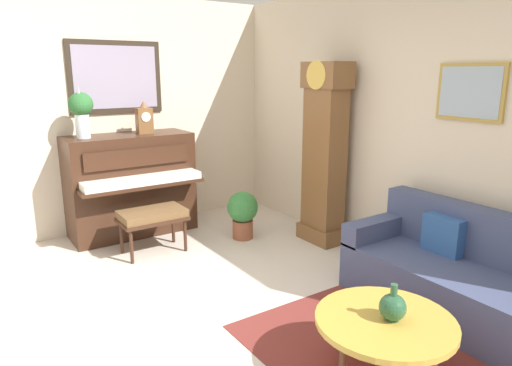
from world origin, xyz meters
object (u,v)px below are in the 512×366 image
object	(u,v)px
piano_bench	(152,217)
couch	(466,279)
coffee_table	(385,323)
potted_plant	(243,212)
piano	(131,184)
grandfather_clock	(324,159)
flower_vase	(81,109)
green_jug	(393,307)
mantel_clock	(144,119)

from	to	relation	value
piano_bench	couch	bearing A→B (deg)	30.70
coffee_table	potted_plant	bearing A→B (deg)	167.15
couch	potted_plant	bearing A→B (deg)	-167.76
piano	grandfather_clock	bearing A→B (deg)	49.45
flower_vase	coffee_table	bearing A→B (deg)	14.29
piano_bench	flower_vase	world-z (taller)	flower_vase
grandfather_clock	green_jug	world-z (taller)	grandfather_clock
mantel_clock	flower_vase	world-z (taller)	flower_vase
flower_vase	piano	bearing A→B (deg)	90.19
coffee_table	mantel_clock	bearing A→B (deg)	-176.84
coffee_table	flower_vase	bearing A→B (deg)	-165.71
mantel_clock	flower_vase	distance (m)	0.72
couch	flower_vase	size ratio (longest dim) A/B	3.28
potted_plant	mantel_clock	bearing A→B (deg)	-138.53
piano	potted_plant	bearing A→B (deg)	48.00
potted_plant	couch	bearing A→B (deg)	12.24
piano_bench	mantel_clock	bearing A→B (deg)	161.64
mantel_clock	green_jug	xyz separation A→B (m)	(3.56, 0.22, -0.87)
piano	potted_plant	distance (m)	1.38
potted_plant	flower_vase	bearing A→B (deg)	-120.98
flower_vase	green_jug	world-z (taller)	flower_vase
coffee_table	flower_vase	xyz separation A→B (m)	(-3.53, -0.90, 1.13)
piano	potted_plant	xyz separation A→B (m)	(0.90, 1.00, -0.29)
piano_bench	green_jug	distance (m)	2.87
piano	flower_vase	world-z (taller)	flower_vase
grandfather_clock	flower_vase	distance (m)	2.72
flower_vase	green_jug	distance (m)	3.81
grandfather_clock	flower_vase	size ratio (longest dim) A/B	3.50
mantel_clock	coffee_table	bearing A→B (deg)	3.16
grandfather_clock	mantel_clock	bearing A→B (deg)	-134.14
flower_vase	green_jug	xyz separation A→B (m)	(3.56, 0.92, -1.02)
green_jug	potted_plant	xyz separation A→B (m)	(-2.66, 0.58, -0.18)
couch	coffee_table	world-z (taller)	couch
coffee_table	piano	bearing A→B (deg)	-173.51
mantel_clock	potted_plant	xyz separation A→B (m)	(0.90, 0.79, -1.05)
couch	grandfather_clock	bearing A→B (deg)	174.44
piano	coffee_table	xyz separation A→B (m)	(3.53, 0.40, -0.22)
piano_bench	couch	distance (m)	3.08
piano	flower_vase	xyz separation A→B (m)	(0.00, -0.50, 0.91)
grandfather_clock	piano	bearing A→B (deg)	-130.55
piano_bench	green_jug	size ratio (longest dim) A/B	2.92
piano	piano_bench	bearing A→B (deg)	-2.78
piano_bench	potted_plant	world-z (taller)	potted_plant
piano_bench	flower_vase	xyz separation A→B (m)	(-0.73, -0.46, 1.11)
couch	flower_vase	bearing A→B (deg)	-148.93
green_jug	potted_plant	size ratio (longest dim) A/B	0.43
flower_vase	grandfather_clock	bearing A→B (deg)	56.45
couch	flower_vase	xyz separation A→B (m)	(-3.38, -2.04, 1.20)
piano	couch	bearing A→B (deg)	24.47
piano_bench	mantel_clock	size ratio (longest dim) A/B	1.84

